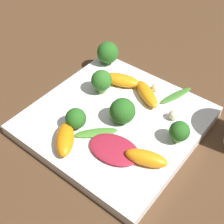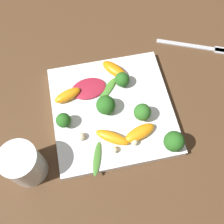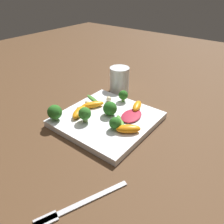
# 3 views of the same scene
# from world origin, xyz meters

# --- Properties ---
(ground_plane) EXTENTS (2.40, 2.40, 0.00)m
(ground_plane) POSITION_xyz_m (0.00, 0.00, 0.00)
(ground_plane) COLOR #4C331E
(plate) EXTENTS (0.26, 0.26, 0.02)m
(plate) POSITION_xyz_m (0.00, 0.00, 0.01)
(plate) COLOR white
(plate) RESTS_ON ground_plane
(radicchio_leaf_0) EXTENTS (0.09, 0.06, 0.01)m
(radicchio_leaf_0) POSITION_xyz_m (-0.04, 0.06, 0.02)
(radicchio_leaf_0) COLOR maroon
(radicchio_leaf_0) RESTS_ON plate
(orange_segment_0) EXTENTS (0.07, 0.06, 0.02)m
(orange_segment_0) POSITION_xyz_m (-0.01, -0.07, 0.03)
(orange_segment_0) COLOR orange
(orange_segment_0) RESTS_ON plate
(orange_segment_1) EXTENTS (0.07, 0.05, 0.02)m
(orange_segment_1) POSITION_xyz_m (0.04, -0.07, 0.03)
(orange_segment_1) COLOR orange
(orange_segment_1) RESTS_ON plate
(orange_segment_2) EXTENTS (0.06, 0.07, 0.02)m
(orange_segment_2) POSITION_xyz_m (0.02, 0.09, 0.03)
(orange_segment_2) COLOR orange
(orange_segment_2) RESTS_ON plate
(orange_segment_3) EXTENTS (0.07, 0.04, 0.02)m
(orange_segment_3) POSITION_xyz_m (-0.09, 0.05, 0.03)
(orange_segment_3) COLOR orange
(orange_segment_3) RESTS_ON plate
(broccoli_floret_0) EXTENTS (0.04, 0.04, 0.05)m
(broccoli_floret_0) POSITION_xyz_m (0.10, -0.11, 0.04)
(broccoli_floret_0) COLOR #84AD5B
(broccoli_floret_0) RESTS_ON plate
(broccoli_floret_1) EXTENTS (0.03, 0.03, 0.04)m
(broccoli_floret_1) POSITION_xyz_m (0.03, 0.06, 0.04)
(broccoli_floret_1) COLOR #84AD5B
(broccoli_floret_1) RESTS_ON plate
(broccoli_floret_2) EXTENTS (0.04, 0.04, 0.04)m
(broccoli_floret_2) POSITION_xyz_m (0.06, -0.03, 0.04)
(broccoli_floret_2) COLOR #7A9E51
(broccoli_floret_2) RESTS_ON plate
(broccoli_floret_3) EXTENTS (0.04, 0.04, 0.04)m
(broccoli_floret_3) POSITION_xyz_m (-0.01, 0.00, 0.04)
(broccoli_floret_3) COLOR #7A9E51
(broccoli_floret_3) RESTS_ON plate
(broccoli_floret_4) EXTENTS (0.03, 0.03, 0.04)m
(broccoli_floret_4) POSITION_xyz_m (-0.11, -0.02, 0.04)
(broccoli_floret_4) COLOR #84AD5B
(broccoli_floret_4) RESTS_ON plate
(arugula_sprig_0) EXTENTS (0.06, 0.06, 0.01)m
(arugula_sprig_0) POSITION_xyz_m (0.00, 0.05, 0.02)
(arugula_sprig_0) COLOR #47842D
(arugula_sprig_0) RESTS_ON plate
(arugula_sprig_1) EXTENTS (0.04, 0.07, 0.00)m
(arugula_sprig_1) POSITION_xyz_m (-0.05, -0.11, 0.02)
(arugula_sprig_1) COLOR #3D7528
(arugula_sprig_1) RESTS_ON plate
(macadamia_nut_0) EXTENTS (0.01, 0.01, 0.01)m
(macadamia_nut_0) POSITION_xyz_m (-0.02, -0.10, 0.03)
(macadamia_nut_0) COLOR beige
(macadamia_nut_0) RESTS_ON plate
(macadamia_nut_1) EXTENTS (0.02, 0.02, 0.02)m
(macadamia_nut_1) POSITION_xyz_m (0.03, -0.09, 0.03)
(macadamia_nut_1) COLOR beige
(macadamia_nut_1) RESTS_ON plate
(macadamia_nut_2) EXTENTS (0.02, 0.02, 0.02)m
(macadamia_nut_2) POSITION_xyz_m (-0.08, -0.05, 0.03)
(macadamia_nut_2) COLOR beige
(macadamia_nut_2) RESTS_ON plate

